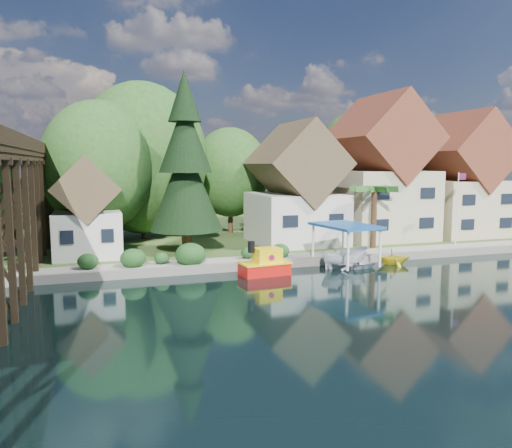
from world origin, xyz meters
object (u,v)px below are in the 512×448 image
Objects in this scene: house_right at (460,183)px; shed at (87,214)px; conifer at (186,166)px; house_center at (380,177)px; flagpole at (458,201)px; boat_canopy at (345,249)px; boat_yellow at (394,256)px; house_left at (296,192)px; boat_white_a at (353,263)px; palm_tree at (375,191)px; tugboat at (265,264)px.

house_right is 36.08m from shed.
conifer is at bearing -176.49° from house_right.
conifer is at bearing -173.40° from house_center.
house_right is (9.00, -0.50, -0.64)m from house_center.
boat_canopy is at bearing -166.30° from flagpole.
house_right reaches higher than shed.
flagpole reaches higher than boat_yellow.
house_right is 1.93× the size of flagpole.
house_left is at bearing 4.77° from shed.
house_left is 4.38× the size of boat_yellow.
boat_yellow is at bearing -27.70° from conifer.
house_center is 12.39m from boat_yellow.
boat_canopy is (10.53, -7.52, -6.11)m from conifer.
boat_white_a is at bearing -25.75° from boat_canopy.
palm_tree is 1.56× the size of tugboat.
flagpole reaches higher than boat_canopy.
house_center reaches higher than boat_canopy.
house_right is (18.00, 0.00, 0.64)m from house_left.
tugboat is at bearing 107.01° from boat_yellow.
flagpole is 1.18× the size of boat_canopy.
house_center is 7.92m from flagpole.
boat_white_a is at bearing 106.75° from boat_yellow.
house_center reaches higher than flagpole.
shed reaches higher than palm_tree.
boat_canopy is (-5.10, -4.53, -4.02)m from palm_tree.
house_center reaches higher than house_right.
palm_tree is at bearing -7.87° from shed.
palm_tree is (15.63, -2.98, -2.09)m from conifer.
boat_yellow is at bearing -115.50° from house_center.
shed is 14.68m from tugboat.
tugboat is (-11.58, -5.07, -4.67)m from palm_tree.
house_left is at bearing 154.09° from flagpole.
house_left is 18.01m from house_right.
shed is 1.39× the size of palm_tree.
boat_canopy is at bearing -132.05° from house_center.
boat_white_a is (18.74, -8.01, -3.46)m from shed.
house_right reaches higher than boat_yellow.
flagpole is (12.75, -6.19, -0.68)m from house_left.
house_center is 19.49m from conifer.
conifer reaches higher than boat_white_a.
house_left is 12.43m from tugboat.
boat_canopy is (-12.55, -3.06, -3.07)m from flagpole.
conifer is 14.31m from boat_canopy.
conifer reaches higher than house_left.
house_right reaches higher than boat_white_a.
tugboat is (-6.29, -9.79, -4.39)m from house_left.
house_left is at bearing 57.30° from tugboat.
boat_yellow is at bearing -2.07° from boat_canopy.
house_right is at bearing 20.39° from palm_tree.
boat_canopy is (6.49, 0.53, 0.65)m from tugboat.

